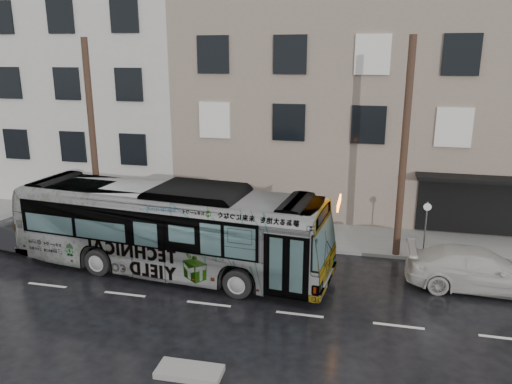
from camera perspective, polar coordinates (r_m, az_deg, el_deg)
ground at (r=20.05m, az=-3.13°, el=-9.37°), size 120.00×120.00×0.00m
sidewalk at (r=24.40m, az=0.09°, el=-4.50°), size 90.00×3.60×0.15m
building_taupe at (r=30.27m, az=12.95°, el=9.57°), size 20.00×12.00×11.00m
building_grey at (r=39.23m, az=-23.76°, el=13.62°), size 26.00×15.00×16.00m
utility_pole_front at (r=21.11m, az=16.57°, el=4.56°), size 0.30×0.30×9.00m
utility_pole_rear at (r=24.60m, az=-18.16°, el=5.91°), size 0.30×0.30×9.00m
sign_post at (r=22.04m, az=18.77°, el=-4.08°), size 0.06×0.06×2.40m
bus at (r=19.99m, az=-9.87°, el=-4.13°), size 13.07×4.27×3.57m
white_sedan at (r=20.33m, az=24.11°, el=-8.08°), size 5.23×2.15×1.51m
dark_sedan at (r=24.48m, az=-25.38°, el=-4.56°), size 4.12×1.89×1.31m
slush_pile at (r=14.52m, az=-7.61°, el=-19.68°), size 1.82×0.83×0.18m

